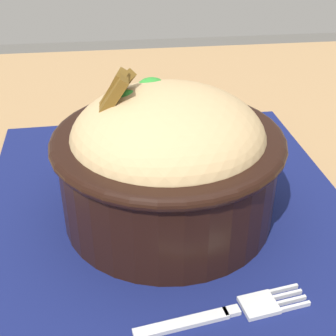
{
  "coord_description": "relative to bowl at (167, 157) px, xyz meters",
  "views": [
    {
      "loc": [
        0.37,
        -0.08,
        0.98
      ],
      "look_at": [
        0.01,
        -0.03,
        0.76
      ],
      "focal_mm": 50.45,
      "sensor_mm": 36.0,
      "label": 1
    }
  ],
  "objects": [
    {
      "name": "bowl",
      "position": [
        0.0,
        0.0,
        0.0
      ],
      "size": [
        0.24,
        0.24,
        0.14
      ],
      "color": "black",
      "rests_on": "placemat"
    },
    {
      "name": "fork",
      "position": [
        0.13,
        0.03,
        -0.06
      ],
      "size": [
        0.04,
        0.13,
        0.0
      ],
      "color": "#BCBCBC",
      "rests_on": "placemat"
    },
    {
      "name": "placemat",
      "position": [
        0.03,
        0.0,
        -0.06
      ],
      "size": [
        0.48,
        0.36,
        0.0
      ],
      "primitive_type": "cube",
      "rotation": [
        0.0,
        0.0,
        0.03
      ],
      "color": "#11194C",
      "rests_on": "table"
    },
    {
      "name": "table",
      "position": [
        -0.01,
        0.03,
        -0.14
      ],
      "size": [
        1.02,
        0.91,
        0.71
      ],
      "color": "#99754C",
      "rests_on": "ground_plane"
    }
  ]
}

